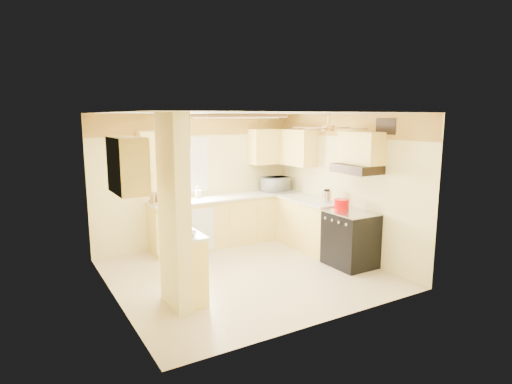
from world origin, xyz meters
TOP-DOWN VIEW (x-y plane):
  - floor at (0.00, 0.00)m, footprint 4.00×4.00m
  - ceiling at (0.00, 0.00)m, footprint 4.00×4.00m
  - wall_back at (0.00, 1.90)m, footprint 4.00×0.00m
  - wall_front at (0.00, -1.90)m, footprint 4.00×0.00m
  - wall_left at (-2.00, 0.00)m, footprint 0.00×3.80m
  - wall_right at (2.00, 0.00)m, footprint 0.00×3.80m
  - wallpaper_border at (0.00, 1.88)m, footprint 4.00×0.02m
  - partition_column at (-1.35, -0.55)m, footprint 0.20×0.70m
  - partition_ledge at (-1.13, -0.55)m, footprint 0.25×0.55m
  - ledge_top at (-1.13, -0.55)m, footprint 0.28×0.58m
  - lower_cabinets_back at (0.50, 1.60)m, footprint 3.00×0.60m
  - lower_cabinets_right at (1.70, 0.60)m, footprint 0.60×1.40m
  - countertop_back at (0.50, 1.59)m, footprint 3.04×0.64m
  - countertop_right at (1.69, 0.60)m, footprint 0.64×1.44m
  - dishwasher_panel at (-0.25, 1.29)m, footprint 0.58×0.02m
  - window at (-0.25, 1.89)m, footprint 0.92×0.02m
  - upper_cab_back_left at (-0.85, 1.72)m, footprint 0.60×0.35m
  - upper_cab_back_right at (1.55, 1.72)m, footprint 0.90×0.35m
  - upper_cab_right at (1.82, 1.25)m, footprint 0.35×1.00m
  - upper_cab_left_wall at (-1.82, -0.25)m, footprint 0.35×0.75m
  - upper_cab_over_stove at (1.82, -0.55)m, footprint 0.35×0.76m
  - stove at (1.67, -0.55)m, footprint 0.68×0.77m
  - range_hood at (1.74, -0.55)m, footprint 0.50×0.76m
  - poster_menu at (-1.24, -0.55)m, footprint 0.02×0.42m
  - poster_nashville at (-1.24, -0.55)m, footprint 0.02×0.42m
  - ceiling_light_panel at (0.10, 0.50)m, footprint 1.35×0.95m
  - ceiling_fan at (1.00, -0.70)m, footprint 1.15×1.15m
  - vent_grate at (1.98, -0.90)m, footprint 0.02×0.40m
  - microwave at (1.60, 1.62)m, footprint 0.54×0.38m
  - bowl at (-1.17, -0.61)m, footprint 0.23×0.23m
  - dutch_oven at (1.66, -0.32)m, footprint 0.26×0.26m
  - kettle at (1.73, 0.16)m, footprint 0.16×0.16m
  - dish_rack at (-0.82, 1.60)m, footprint 0.40×0.30m
  - utensil_crock at (-0.06, 1.73)m, footprint 0.11×0.11m

SIDE VIEW (x-z plane):
  - floor at x=0.00m, z-range 0.00..0.00m
  - dishwasher_panel at x=-0.25m, z-range 0.03..0.83m
  - partition_ledge at x=-1.13m, z-range 0.00..0.90m
  - lower_cabinets_back at x=0.50m, z-range 0.00..0.90m
  - lower_cabinets_right at x=1.70m, z-range 0.00..0.90m
  - stove at x=1.67m, z-range 0.00..0.92m
  - ledge_top at x=-1.13m, z-range 0.90..0.94m
  - countertop_back at x=0.50m, z-range 0.90..0.94m
  - countertop_right at x=1.69m, z-range 0.90..0.94m
  - bowl at x=-1.17m, z-range 0.94..0.99m
  - dutch_oven at x=1.66m, z-range 0.92..1.09m
  - utensil_crock at x=-0.06m, z-range 0.90..1.13m
  - dish_rack at x=-0.82m, z-range 0.91..1.13m
  - kettle at x=1.73m, z-range 0.93..1.17m
  - microwave at x=1.60m, z-range 0.94..1.23m
  - poster_nashville at x=-1.24m, z-range 0.92..1.48m
  - wall_back at x=0.00m, z-range -0.75..3.25m
  - wall_front at x=0.00m, z-range -0.75..3.25m
  - wall_left at x=-2.00m, z-range -0.65..3.15m
  - wall_right at x=2.00m, z-range -0.65..3.15m
  - partition_column at x=-1.35m, z-range 0.00..2.50m
  - window at x=-0.25m, z-range 1.04..2.06m
  - range_hood at x=1.74m, z-range 1.55..1.69m
  - upper_cab_back_left at x=-0.85m, z-range 1.50..2.20m
  - upper_cab_back_right at x=1.55m, z-range 1.50..2.20m
  - upper_cab_right at x=1.82m, z-range 1.50..2.20m
  - upper_cab_left_wall at x=-1.82m, z-range 1.50..2.20m
  - poster_menu at x=-1.24m, z-range 1.57..2.14m
  - upper_cab_over_stove at x=1.82m, z-range 1.69..2.21m
  - ceiling_fan at x=1.00m, z-range 2.16..2.42m
  - wallpaper_border at x=0.00m, z-range 2.10..2.50m
  - vent_grate at x=1.98m, z-range 2.17..2.42m
  - ceiling_light_panel at x=0.10m, z-range 2.42..2.49m
  - ceiling at x=0.00m, z-range 2.50..2.50m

